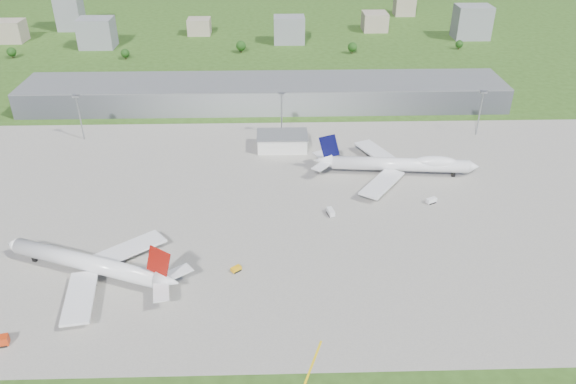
{
  "coord_description": "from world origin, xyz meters",
  "views": [
    {
      "loc": [
        5.39,
        -172.65,
        131.47
      ],
      "look_at": [
        11.34,
        37.89,
        9.0
      ],
      "focal_mm": 35.0,
      "sensor_mm": 36.0,
      "label": 1
    }
  ],
  "objects_px": {
    "van_white_near": "(331,212)",
    "van_white_far": "(431,201)",
    "airliner_red_twin": "(92,264)",
    "airliner_blue_quad": "(399,164)",
    "tug_yellow": "(236,269)"
  },
  "relations": [
    {
      "from": "airliner_blue_quad",
      "to": "van_white_near",
      "type": "xyz_separation_m",
      "value": [
        -36.84,
        -35.69,
        -4.42
      ]
    },
    {
      "from": "airliner_red_twin",
      "to": "van_white_far",
      "type": "height_order",
      "value": "airliner_red_twin"
    },
    {
      "from": "airliner_red_twin",
      "to": "tug_yellow",
      "type": "xyz_separation_m",
      "value": [
        52.56,
        1.43,
        -4.5
      ]
    },
    {
      "from": "airliner_blue_quad",
      "to": "tug_yellow",
      "type": "height_order",
      "value": "airliner_blue_quad"
    },
    {
      "from": "van_white_near",
      "to": "van_white_far",
      "type": "relative_size",
      "value": 1.1
    },
    {
      "from": "tug_yellow",
      "to": "airliner_red_twin",
      "type": "bearing_deg",
      "value": 143.21
    },
    {
      "from": "airliner_red_twin",
      "to": "van_white_near",
      "type": "relative_size",
      "value": 12.39
    },
    {
      "from": "airliner_blue_quad",
      "to": "van_white_near",
      "type": "relative_size",
      "value": 13.78
    },
    {
      "from": "airliner_red_twin",
      "to": "van_white_near",
      "type": "xyz_separation_m",
      "value": [
        91.65,
        39.7,
        -4.1
      ]
    },
    {
      "from": "airliner_red_twin",
      "to": "van_white_near",
      "type": "distance_m",
      "value": 99.96
    },
    {
      "from": "airliner_red_twin",
      "to": "van_white_near",
      "type": "bearing_deg",
      "value": -135.21
    },
    {
      "from": "airliner_red_twin",
      "to": "airliner_blue_quad",
      "type": "relative_size",
      "value": 0.9
    },
    {
      "from": "tug_yellow",
      "to": "van_white_far",
      "type": "relative_size",
      "value": 0.83
    },
    {
      "from": "van_white_near",
      "to": "van_white_far",
      "type": "xyz_separation_m",
      "value": [
        46.28,
        8.54,
        -0.12
      ]
    },
    {
      "from": "airliner_blue_quad",
      "to": "van_white_near",
      "type": "height_order",
      "value": "airliner_blue_quad"
    }
  ]
}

